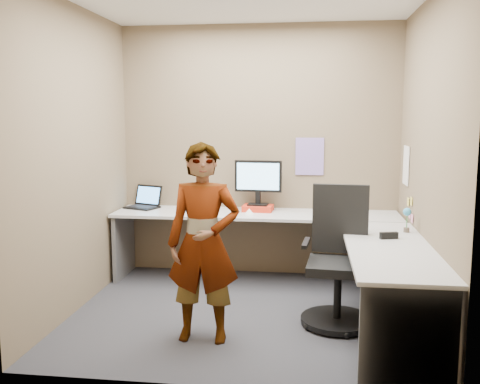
# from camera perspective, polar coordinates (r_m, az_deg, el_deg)

# --- Properties ---
(ground) EXTENTS (3.00, 3.00, 0.00)m
(ground) POSITION_cam_1_polar(r_m,az_deg,el_deg) (4.84, 0.44, -12.84)
(ground) COLOR #2A2A30
(ground) RESTS_ON ground
(wall_back) EXTENTS (3.00, 0.00, 3.00)m
(wall_back) POSITION_cam_1_polar(r_m,az_deg,el_deg) (5.82, 2.01, 4.37)
(wall_back) COLOR brown
(wall_back) RESTS_ON ground
(wall_right) EXTENTS (0.00, 2.70, 2.70)m
(wall_right) POSITION_cam_1_polar(r_m,az_deg,el_deg) (4.60, 19.36, 2.90)
(wall_right) COLOR brown
(wall_right) RESTS_ON ground
(wall_left) EXTENTS (0.00, 2.70, 2.70)m
(wall_left) POSITION_cam_1_polar(r_m,az_deg,el_deg) (4.95, -17.10, 3.34)
(wall_left) COLOR brown
(wall_left) RESTS_ON ground
(desk) EXTENTS (2.98, 2.58, 0.73)m
(desk) POSITION_cam_1_polar(r_m,az_deg,el_deg) (5.01, 5.98, -5.12)
(desk) COLOR #B7B7B7
(desk) RESTS_ON ground
(paper_ream) EXTENTS (0.33, 0.25, 0.06)m
(paper_ream) POSITION_cam_1_polar(r_m,az_deg,el_deg) (5.67, 1.92, -1.73)
(paper_ream) COLOR red
(paper_ream) RESTS_ON desk
(monitor) EXTENTS (0.50, 0.16, 0.47)m
(monitor) POSITION_cam_1_polar(r_m,az_deg,el_deg) (5.64, 1.95, 1.42)
(monitor) COLOR black
(monitor) RESTS_ON paper_ream
(laptop) EXTENTS (0.41, 0.38, 0.24)m
(laptop) POSITION_cam_1_polar(r_m,az_deg,el_deg) (5.97, -10.12, -1.06)
(laptop) COLOR black
(laptop) RESTS_ON desk
(trackball_mouse) EXTENTS (0.12, 0.08, 0.07)m
(trackball_mouse) POSITION_cam_1_polar(r_m,az_deg,el_deg) (5.65, -5.91, -1.87)
(trackball_mouse) COLOR #B7B7BC
(trackball_mouse) RESTS_ON desk
(origami) EXTENTS (0.10, 0.10, 0.06)m
(origami) POSITION_cam_1_polar(r_m,az_deg,el_deg) (5.48, 0.99, -2.08)
(origami) COLOR white
(origami) RESTS_ON desk
(stapler) EXTENTS (0.16, 0.08, 0.05)m
(stapler) POSITION_cam_1_polar(r_m,az_deg,el_deg) (4.57, 15.60, -4.50)
(stapler) COLOR black
(stapler) RESTS_ON desk
(flower) EXTENTS (0.07, 0.07, 0.22)m
(flower) POSITION_cam_1_polar(r_m,az_deg,el_deg) (4.84, 17.39, -2.46)
(flower) COLOR brown
(flower) RESTS_ON desk
(calendar_purple) EXTENTS (0.30, 0.01, 0.40)m
(calendar_purple) POSITION_cam_1_polar(r_m,az_deg,el_deg) (5.79, 7.44, 3.78)
(calendar_purple) COLOR #846BB7
(calendar_purple) RESTS_ON wall_back
(calendar_white) EXTENTS (0.01, 0.28, 0.38)m
(calendar_white) POSITION_cam_1_polar(r_m,az_deg,el_deg) (5.49, 17.29, 2.72)
(calendar_white) COLOR white
(calendar_white) RESTS_ON wall_right
(sticky_note_a) EXTENTS (0.01, 0.07, 0.07)m
(sticky_note_a) POSITION_cam_1_polar(r_m,az_deg,el_deg) (5.18, 17.81, -0.94)
(sticky_note_a) COLOR #F2E059
(sticky_note_a) RESTS_ON wall_right
(sticky_note_b) EXTENTS (0.01, 0.07, 0.07)m
(sticky_note_b) POSITION_cam_1_polar(r_m,az_deg,el_deg) (5.25, 17.65, -2.26)
(sticky_note_b) COLOR pink
(sticky_note_b) RESTS_ON wall_right
(sticky_note_c) EXTENTS (0.01, 0.07, 0.07)m
(sticky_note_c) POSITION_cam_1_polar(r_m,az_deg,el_deg) (5.14, 17.87, -2.72)
(sticky_note_c) COLOR pink
(sticky_note_c) RESTS_ON wall_right
(sticky_note_d) EXTENTS (0.01, 0.07, 0.07)m
(sticky_note_d) POSITION_cam_1_polar(r_m,az_deg,el_deg) (5.33, 17.51, -1.01)
(sticky_note_d) COLOR #F2E059
(sticky_note_d) RESTS_ON wall_right
(office_chair) EXTENTS (0.61, 0.60, 1.13)m
(office_chair) POSITION_cam_1_polar(r_m,az_deg,el_deg) (4.58, 10.45, -8.06)
(office_chair) COLOR black
(office_chair) RESTS_ON ground
(person) EXTENTS (0.57, 0.38, 1.54)m
(person) POSITION_cam_1_polar(r_m,az_deg,el_deg) (4.11, -3.92, -5.45)
(person) COLOR #999399
(person) RESTS_ON ground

